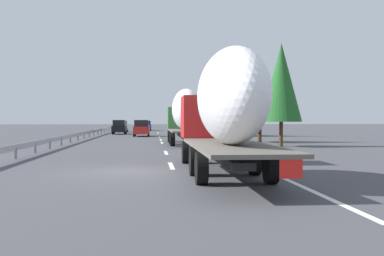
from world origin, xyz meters
name	(u,v)px	position (x,y,z in m)	size (l,w,h in m)	color
ground_plane	(144,136)	(40.00, 0.00, 0.00)	(260.00, 260.00, 0.00)	#424247
lane_stripe_0	(171,166)	(2.00, -1.80, 0.00)	(3.20, 0.20, 0.01)	white
lane_stripe_1	(166,153)	(10.08, -1.80, 0.00)	(3.20, 0.20, 0.01)	white
lane_stripe_2	(162,143)	(22.27, -1.80, 0.00)	(3.20, 0.20, 0.01)	white
lane_stripe_3	(161,140)	(28.01, -1.80, 0.00)	(3.20, 0.20, 0.01)	white
lane_stripe_4	(159,137)	(36.15, -1.80, 0.00)	(3.20, 0.20, 0.01)	white
lane_stripe_5	(158,133)	(52.63, -1.80, 0.00)	(3.20, 0.20, 0.01)	white
lane_stripe_6	(158,133)	(50.34, -1.80, 0.00)	(3.20, 0.20, 0.01)	white
edge_line_right	(186,134)	(45.00, -5.50, 0.00)	(110.00, 0.20, 0.01)	white
truck_lead	(185,114)	(19.29, -3.60, 2.47)	(12.43, 2.55, 4.40)	#387038
truck_trailing	(226,107)	(-1.85, -3.60, 2.48)	(13.35, 2.55, 4.41)	#B21919
car_black_suv	(119,127)	(46.18, 3.46, 0.96)	(4.49, 1.83, 1.92)	black
car_red_compact	(142,128)	(37.75, 0.29, 0.97)	(4.65, 1.86, 1.93)	red
car_blue_sedan	(146,126)	(65.31, 0.14, 0.90)	(4.36, 1.87, 1.76)	#28479E
car_white_van	(122,126)	(56.69, 3.78, 0.90)	(4.04, 1.77, 1.78)	white
road_sign	(200,118)	(37.80, -6.70, 2.21)	(0.10, 0.90, 3.20)	gray
tree_0	(260,91)	(22.65, -10.45, 4.53)	(3.89, 3.89, 7.08)	#472D19
tree_1	(251,102)	(36.67, -12.55, 4.09)	(3.07, 3.07, 7.00)	#472D19
tree_2	(281,82)	(15.94, -10.53, 4.77)	(3.07, 3.07, 7.71)	#472D19
tree_3	(231,105)	(40.24, -10.85, 3.84)	(3.66, 3.66, 6.13)	#472D19
tree_4	(206,108)	(63.26, -10.34, 4.04)	(2.55, 2.55, 6.34)	#472D19
guardrail_median	(98,130)	(43.00, 6.00, 0.58)	(94.00, 0.10, 0.76)	#9EA0A5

